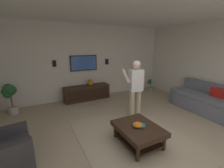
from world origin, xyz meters
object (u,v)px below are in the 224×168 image
object	(u,v)px
couch	(204,101)
tv	(84,63)
person_standing	(135,87)
book	(139,125)
media_console	(87,93)
bowl	(137,125)
coffee_table	(138,131)
potted_plant_short	(150,83)
wall_speaker_left	(107,62)
remote_white	(137,125)
remote_black	(137,125)
potted_plant_tall	(10,95)
remote_grey	(140,123)
vase_round	(90,83)
wall_speaker_right	(54,64)
armchair	(2,152)

from	to	relation	value
couch	tv	world-z (taller)	tv
person_standing	book	size ratio (longest dim) A/B	7.45
person_standing	media_console	bearing A→B (deg)	27.37
bowl	book	size ratio (longest dim) A/B	0.91
coffee_table	bowl	distance (m)	0.15
potted_plant_short	wall_speaker_left	world-z (taller)	wall_speaker_left
person_standing	remote_white	size ratio (longest dim) A/B	10.93
book	remote_white	bearing A→B (deg)	-31.54
remote_black	potted_plant_tall	bearing A→B (deg)	-177.99
remote_white	wall_speaker_left	xyz separation A→B (m)	(3.28, -0.87, 0.97)
remote_grey	wall_speaker_left	distance (m)	3.48
book	wall_speaker_left	distance (m)	3.57
remote_black	book	world-z (taller)	book
couch	vase_round	xyz separation A→B (m)	(2.65, 2.82, 0.34)
media_console	potted_plant_short	size ratio (longest dim) A/B	3.28
coffee_table	remote_white	distance (m)	0.13
book	vase_round	world-z (taller)	vase_round
tv	coffee_table	bearing A→B (deg)	1.57
coffee_table	wall_speaker_right	distance (m)	3.69
armchair	wall_speaker_left	world-z (taller)	wall_speaker_left
armchair	potted_plant_short	world-z (taller)	armchair
couch	potted_plant_short	xyz separation A→B (m)	(2.56, -0.04, -0.00)
wall_speaker_left	bowl	bearing A→B (deg)	164.68
bowl	remote_black	distance (m)	0.07
potted_plant_tall	remote_black	size ratio (longest dim) A/B	6.25
coffee_table	wall_speaker_right	bearing A→B (deg)	18.92
person_standing	couch	bearing A→B (deg)	-96.72
couch	book	distance (m)	2.87
coffee_table	vase_round	size ratio (longest dim) A/B	4.55
wall_speaker_right	vase_round	bearing A→B (deg)	-103.54
remote_white	remote_grey	distance (m)	0.09
remote_black	couch	bearing A→B (deg)	57.71
remote_grey	vase_round	bearing A→B (deg)	153.15
media_console	book	bearing A→B (deg)	2.07
armchair	potted_plant_tall	world-z (taller)	potted_plant_tall
tv	bowl	size ratio (longest dim) A/B	5.08
coffee_table	bowl	size ratio (longest dim) A/B	4.98
coffee_table	remote_black	bearing A→B (deg)	-8.03
remote_grey	remote_black	bearing A→B (deg)	-97.41
remote_white	remote_grey	bearing A→B (deg)	168.05
couch	person_standing	bearing A→B (deg)	-13.35
potted_plant_tall	vase_round	world-z (taller)	potted_plant_tall
person_standing	bowl	bearing A→B (deg)	155.10
couch	book	bearing A→B (deg)	9.53
media_console	tv	world-z (taller)	tv
remote_white	book	bearing A→B (deg)	74.27
bowl	wall_speaker_left	world-z (taller)	wall_speaker_left
potted_plant_tall	remote_white	world-z (taller)	potted_plant_tall
remote_white	book	world-z (taller)	book
remote_white	media_console	bearing A→B (deg)	-120.27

